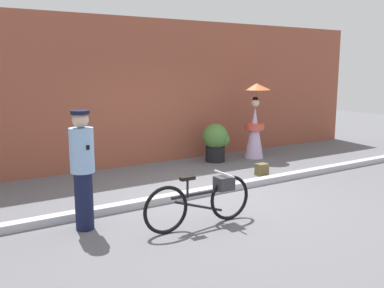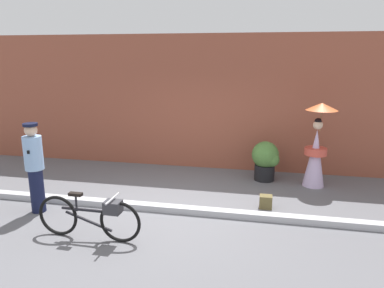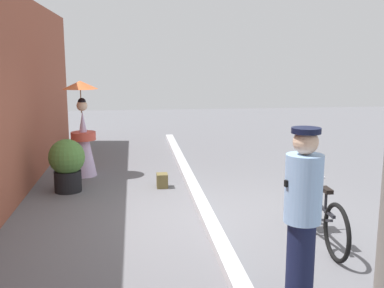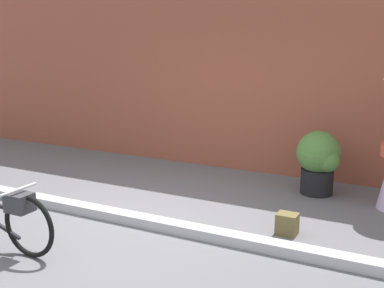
# 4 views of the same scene
# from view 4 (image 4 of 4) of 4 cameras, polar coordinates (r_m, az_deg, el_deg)

# --- Properties ---
(ground_plane) EXTENTS (30.00, 30.00, 0.00)m
(ground_plane) POSITION_cam_4_polar(r_m,az_deg,el_deg) (6.30, -6.57, -9.09)
(ground_plane) COLOR slate
(building_wall) EXTENTS (14.00, 0.40, 3.43)m
(building_wall) POSITION_cam_4_polar(r_m,az_deg,el_deg) (8.61, 4.66, 8.64)
(building_wall) COLOR brown
(building_wall) RESTS_ON ground_plane
(sidewalk_curb) EXTENTS (14.00, 0.20, 0.12)m
(sidewalk_curb) POSITION_cam_4_polar(r_m,az_deg,el_deg) (6.27, -6.58, -8.58)
(sidewalk_curb) COLOR #B2B2B7
(sidewalk_curb) RESTS_ON ground_plane
(potted_plant_by_door) EXTENTS (0.65, 0.63, 0.94)m
(potted_plant_by_door) POSITION_cam_4_polar(r_m,az_deg,el_deg) (7.43, 14.42, -1.77)
(potted_plant_by_door) COLOR black
(potted_plant_by_door) RESTS_ON ground_plane
(backpack_on_pavement) EXTENTS (0.24, 0.20, 0.26)m
(backpack_on_pavement) POSITION_cam_4_polar(r_m,az_deg,el_deg) (6.00, 10.89, -9.00)
(backpack_on_pavement) COLOR brown
(backpack_on_pavement) RESTS_ON ground_plane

